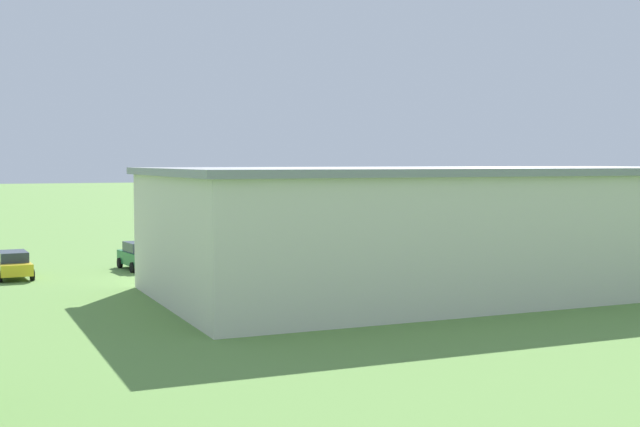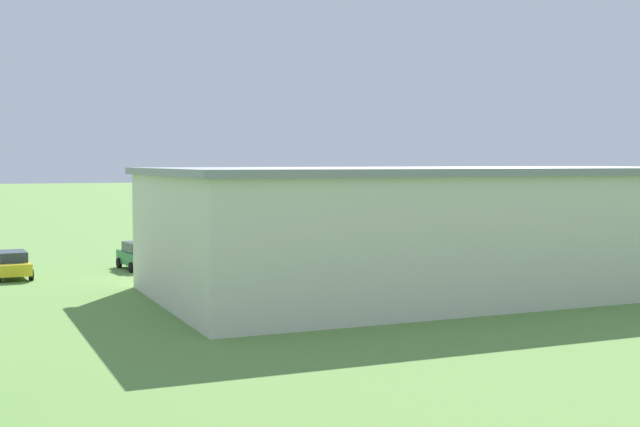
{
  "view_description": "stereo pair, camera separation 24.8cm",
  "coord_description": "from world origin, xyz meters",
  "px_view_note": "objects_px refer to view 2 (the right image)",
  "views": [
    {
      "loc": [
        22.57,
        77.44,
        6.7
      ],
      "look_at": [
        -5.51,
        13.26,
        2.45
      ],
      "focal_mm": 47.95,
      "sensor_mm": 36.0,
      "label": 1
    },
    {
      "loc": [
        22.35,
        77.54,
        6.7
      ],
      "look_at": [
        -5.51,
        13.26,
        2.45
      ],
      "focal_mm": 47.95,
      "sensor_mm": 36.0,
      "label": 2
    }
  ],
  "objects_px": {
    "hangar": "(455,228)",
    "person_at_fence_line": "(400,239)",
    "car_green": "(139,255)",
    "person_beside_truck": "(445,242)",
    "biplane": "(293,200)",
    "car_yellow": "(12,264)",
    "person_near_hangar_door": "(205,253)"
  },
  "relations": [
    {
      "from": "car_yellow",
      "to": "person_at_fence_line",
      "type": "height_order",
      "value": "person_at_fence_line"
    },
    {
      "from": "car_green",
      "to": "person_beside_truck",
      "type": "bearing_deg",
      "value": -176.72
    },
    {
      "from": "person_beside_truck",
      "to": "person_near_hangar_door",
      "type": "relative_size",
      "value": 0.91
    },
    {
      "from": "hangar",
      "to": "biplane",
      "type": "xyz_separation_m",
      "value": [
        -6.07,
        -38.46,
        -0.16
      ]
    },
    {
      "from": "hangar",
      "to": "car_yellow",
      "type": "bearing_deg",
      "value": -33.07
    },
    {
      "from": "biplane",
      "to": "person_beside_truck",
      "type": "xyz_separation_m",
      "value": [
        -3.32,
        22.33,
        -2.28
      ]
    },
    {
      "from": "car_yellow",
      "to": "person_near_hangar_door",
      "type": "height_order",
      "value": "person_near_hangar_door"
    },
    {
      "from": "hangar",
      "to": "person_beside_truck",
      "type": "distance_m",
      "value": 18.83
    },
    {
      "from": "biplane",
      "to": "car_green",
      "type": "distance_m",
      "value": 30.84
    },
    {
      "from": "person_at_fence_line",
      "to": "car_green",
      "type": "bearing_deg",
      "value": 8.54
    },
    {
      "from": "car_green",
      "to": "person_at_fence_line",
      "type": "distance_m",
      "value": 20.37
    },
    {
      "from": "car_yellow",
      "to": "person_beside_truck",
      "type": "distance_m",
      "value": 30.62
    },
    {
      "from": "person_at_fence_line",
      "to": "car_yellow",
      "type": "bearing_deg",
      "value": 8.39
    },
    {
      "from": "hangar",
      "to": "biplane",
      "type": "height_order",
      "value": "hangar"
    },
    {
      "from": "hangar",
      "to": "car_green",
      "type": "bearing_deg",
      "value": -47.41
    },
    {
      "from": "hangar",
      "to": "car_yellow",
      "type": "height_order",
      "value": "hangar"
    },
    {
      "from": "hangar",
      "to": "biplane",
      "type": "bearing_deg",
      "value": -98.97
    },
    {
      "from": "car_green",
      "to": "car_yellow",
      "type": "xyz_separation_m",
      "value": [
        7.52,
        1.05,
        -0.07
      ]
    },
    {
      "from": "hangar",
      "to": "person_beside_truck",
      "type": "relative_size",
      "value": 20.25
    },
    {
      "from": "biplane",
      "to": "car_green",
      "type": "xyz_separation_m",
      "value": [
        19.68,
        23.64,
        -2.17
      ]
    },
    {
      "from": "car_yellow",
      "to": "person_at_fence_line",
      "type": "relative_size",
      "value": 2.49
    },
    {
      "from": "hangar",
      "to": "person_near_hangar_door",
      "type": "relative_size",
      "value": 18.41
    },
    {
      "from": "car_green",
      "to": "person_near_hangar_door",
      "type": "distance_m",
      "value": 4.31
    },
    {
      "from": "biplane",
      "to": "car_yellow",
      "type": "bearing_deg",
      "value": 42.24
    },
    {
      "from": "hangar",
      "to": "person_at_fence_line",
      "type": "relative_size",
      "value": 17.7
    },
    {
      "from": "person_at_fence_line",
      "to": "person_beside_truck",
      "type": "bearing_deg",
      "value": 149.17
    },
    {
      "from": "biplane",
      "to": "person_at_fence_line",
      "type": "xyz_separation_m",
      "value": [
        -0.46,
        20.62,
        -2.16
      ]
    },
    {
      "from": "hangar",
      "to": "person_beside_truck",
      "type": "xyz_separation_m",
      "value": [
        -9.39,
        -16.13,
        -2.44
      ]
    },
    {
      "from": "car_yellow",
      "to": "hangar",
      "type": "bearing_deg",
      "value": 146.93
    },
    {
      "from": "car_green",
      "to": "person_beside_truck",
      "type": "height_order",
      "value": "car_green"
    },
    {
      "from": "hangar",
      "to": "person_at_fence_line",
      "type": "bearing_deg",
      "value": -110.11
    },
    {
      "from": "hangar",
      "to": "person_beside_truck",
      "type": "height_order",
      "value": "hangar"
    }
  ]
}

